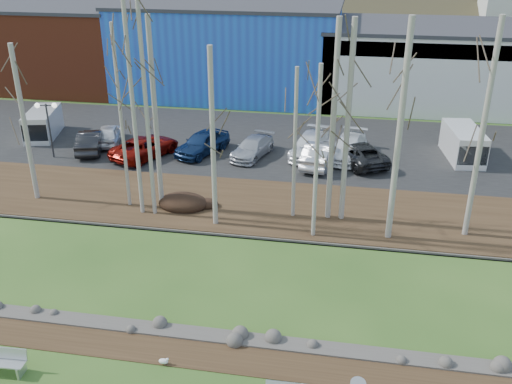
% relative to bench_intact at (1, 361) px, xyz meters
% --- Properties ---
extents(dirt_strip, '(80.00, 1.80, 0.03)m').
position_rel_bench_intact_xyz_m(dirt_strip, '(5.80, 2.16, -0.45)').
color(dirt_strip, '#382616').
rests_on(dirt_strip, ground).
extents(near_bank_rocks, '(80.00, 0.80, 0.50)m').
position_rel_bench_intact_xyz_m(near_bank_rocks, '(5.80, 3.16, -0.47)').
color(near_bank_rocks, '#47423D').
rests_on(near_bank_rocks, ground).
extents(river, '(80.00, 8.00, 0.90)m').
position_rel_bench_intact_xyz_m(river, '(5.80, 7.26, -0.47)').
color(river, '#121931').
rests_on(river, ground).
extents(far_bank_rocks, '(80.00, 0.80, 0.46)m').
position_rel_bench_intact_xyz_m(far_bank_rocks, '(5.80, 11.36, -0.47)').
color(far_bank_rocks, '#47423D').
rests_on(far_bank_rocks, ground).
extents(far_bank, '(80.00, 7.00, 0.15)m').
position_rel_bench_intact_xyz_m(far_bank, '(5.80, 14.56, -0.39)').
color(far_bank, '#382616').
rests_on(far_bank, ground).
extents(parking_lot, '(80.00, 14.00, 0.14)m').
position_rel_bench_intact_xyz_m(parking_lot, '(5.80, 25.06, -0.40)').
color(parking_lot, black).
rests_on(parking_lot, ground).
extents(building_brick, '(16.32, 12.24, 7.80)m').
position_rel_bench_intact_xyz_m(building_brick, '(-18.20, 39.06, 3.44)').
color(building_brick, brown).
rests_on(building_brick, ground).
extents(building_blue, '(20.40, 12.24, 8.30)m').
position_rel_bench_intact_xyz_m(building_blue, '(-0.20, 39.06, 3.69)').
color(building_blue, blue).
rests_on(building_blue, ground).
extents(building_white, '(18.36, 12.24, 6.80)m').
position_rel_bench_intact_xyz_m(building_white, '(17.80, 39.05, 2.94)').
color(building_white, silver).
rests_on(building_white, ground).
extents(bench_intact, '(1.89, 0.66, 0.94)m').
position_rel_bench_intact_xyz_m(bench_intact, '(0.00, 0.00, 0.00)').
color(bench_intact, silver).
rests_on(bench_intact, ground).
extents(seagull, '(0.42, 0.20, 0.30)m').
position_rel_bench_intact_xyz_m(seagull, '(5.55, 1.33, -0.30)').
color(seagull, gold).
rests_on(seagull, ground).
extents(dirt_mound, '(2.81, 1.98, 0.55)m').
position_rel_bench_intact_xyz_m(dirt_mound, '(2.59, 13.66, -0.04)').
color(dirt_mound, black).
rests_on(dirt_mound, far_bank).
extents(birch_0, '(0.27, 0.27, 8.83)m').
position_rel_bench_intact_xyz_m(birch_0, '(-6.11, 13.33, 4.10)').
color(birch_0, '#BAB2A7').
rests_on(birch_0, far_bank).
extents(birch_1, '(0.19, 0.19, 10.02)m').
position_rel_bench_intact_xyz_m(birch_1, '(-0.46, 13.37, 4.69)').
color(birch_1, '#BAB2A7').
rests_on(birch_1, far_bank).
extents(birch_2, '(0.27, 0.27, 10.41)m').
position_rel_bench_intact_xyz_m(birch_2, '(1.37, 13.59, 4.89)').
color(birch_2, '#BAB2A7').
rests_on(birch_2, far_bank).
extents(birch_3, '(0.22, 0.22, 11.24)m').
position_rel_bench_intact_xyz_m(birch_3, '(1.29, 12.62, 5.30)').
color(birch_3, '#BAB2A7').
rests_on(birch_3, far_bank).
extents(birch_4, '(0.26, 0.26, 9.30)m').
position_rel_bench_intact_xyz_m(birch_4, '(4.86, 12.05, 4.33)').
color(birch_4, '#BAB2A7').
rests_on(birch_4, far_bank).
extents(birch_5, '(0.20, 0.20, 8.11)m').
position_rel_bench_intact_xyz_m(birch_5, '(8.78, 13.67, 3.74)').
color(birch_5, '#BAB2A7').
rests_on(birch_5, far_bank).
extents(birch_6, '(0.21, 0.21, 8.73)m').
position_rel_bench_intact_xyz_m(birch_6, '(10.06, 11.67, 4.05)').
color(birch_6, '#BAB2A7').
rests_on(birch_6, far_bank).
extents(birch_7, '(0.30, 0.30, 10.84)m').
position_rel_bench_intact_xyz_m(birch_7, '(13.82, 12.14, 5.10)').
color(birch_7, '#BAB2A7').
rests_on(birch_7, far_bank).
extents(birch_8, '(0.28, 0.28, 10.50)m').
position_rel_bench_intact_xyz_m(birch_8, '(11.39, 13.81, 4.93)').
color(birch_8, '#BAB2A7').
rests_on(birch_8, far_bank).
extents(birch_9, '(0.27, 0.27, 10.83)m').
position_rel_bench_intact_xyz_m(birch_9, '(17.69, 13.11, 5.09)').
color(birch_9, '#BAB2A7').
rests_on(birch_9, far_bank).
extents(birch_10, '(0.28, 0.28, 10.50)m').
position_rel_bench_intact_xyz_m(birch_10, '(10.67, 13.81, 4.93)').
color(birch_10, '#BAB2A7').
rests_on(birch_10, far_bank).
extents(birch_11, '(0.22, 0.22, 11.24)m').
position_rel_bench_intact_xyz_m(birch_11, '(0.58, 12.62, 5.30)').
color(birch_11, '#BAB2A7').
rests_on(birch_11, far_bank).
extents(street_lamp, '(1.44, 0.54, 3.81)m').
position_rel_bench_intact_xyz_m(street_lamp, '(-8.34, 19.50, 2.67)').
color(street_lamp, '#262628').
rests_on(street_lamp, parking_lot).
extents(car_0, '(2.56, 4.38, 1.40)m').
position_rel_bench_intact_xyz_m(car_0, '(-5.68, 22.82, 0.37)').
color(car_0, white).
rests_on(car_0, parking_lot).
extents(car_1, '(2.71, 4.72, 1.47)m').
position_rel_bench_intact_xyz_m(car_1, '(-6.29, 21.14, 0.41)').
color(car_1, black).
rests_on(car_1, parking_lot).
extents(car_2, '(4.26, 5.67, 1.43)m').
position_rel_bench_intact_xyz_m(car_2, '(-2.17, 20.68, 0.39)').
color(car_2, maroon).
rests_on(car_2, parking_lot).
extents(car_3, '(2.85, 4.69, 1.27)m').
position_rel_bench_intact_xyz_m(car_3, '(5.02, 21.98, 0.31)').
color(car_3, '#AAADB3').
rests_on(car_3, parking_lot).
extents(car_4, '(3.50, 5.00, 1.58)m').
position_rel_bench_intact_xyz_m(car_4, '(1.52, 21.93, 0.46)').
color(car_4, navy).
rests_on(car_4, parking_lot).
extents(car_5, '(2.32, 4.94, 1.57)m').
position_rel_bench_intact_xyz_m(car_5, '(9.64, 21.30, 0.46)').
color(car_5, silver).
rests_on(car_5, parking_lot).
extents(car_6, '(4.43, 5.58, 1.41)m').
position_rel_bench_intact_xyz_m(car_6, '(12.19, 22.08, 0.38)').
color(car_6, black).
rests_on(car_6, parking_lot).
extents(car_7, '(2.91, 5.35, 1.47)m').
position_rel_bench_intact_xyz_m(car_7, '(11.46, 22.94, 0.41)').
color(car_7, white).
rests_on(car_7, parking_lot).
extents(car_8, '(2.91, 5.35, 1.47)m').
position_rel_bench_intact_xyz_m(car_8, '(8.89, 22.94, 0.41)').
color(car_8, white).
rests_on(car_8, parking_lot).
extents(van_white, '(2.51, 4.93, 2.07)m').
position_rel_bench_intact_xyz_m(van_white, '(19.11, 24.04, 0.71)').
color(van_white, white).
rests_on(van_white, parking_lot).
extents(van_grey, '(2.89, 4.80, 1.96)m').
position_rel_bench_intact_xyz_m(van_grey, '(-11.12, 23.27, 0.65)').
color(van_grey, silver).
rests_on(van_grey, parking_lot).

